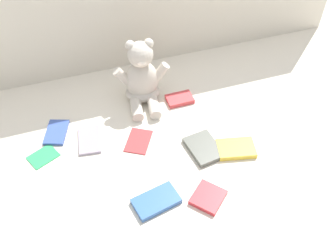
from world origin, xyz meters
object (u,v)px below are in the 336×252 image
object	(u,v)px
book_case_1	(180,99)
book_case_4	(236,149)
book_case_0	(139,141)
book_case_5	(56,132)
book_case_7	(43,156)
teddy_bear	(142,79)
book_case_6	(208,197)
book_case_3	(89,140)
book_case_8	(204,148)
book_case_2	(156,201)

from	to	relation	value
book_case_1	book_case_4	distance (m)	0.31
book_case_0	book_case_5	world-z (taller)	book_case_5
book_case_7	teddy_bear	bearing A→B (deg)	-91.56
book_case_0	book_case_6	xyz separation A→B (m)	(0.14, -0.29, 0.00)
teddy_bear	book_case_3	size ratio (longest dim) A/B	2.03
book_case_5	book_case_6	xyz separation A→B (m)	(0.40, -0.42, 0.00)
book_case_0	book_case_8	distance (m)	0.23
book_case_0	book_case_7	size ratio (longest dim) A/B	1.21
book_case_2	book_case_7	world-z (taller)	book_case_2
book_case_5	book_case_1	bearing A→B (deg)	-157.85
book_case_4	teddy_bear	bearing A→B (deg)	45.23
book_case_0	book_case_7	xyz separation A→B (m)	(-0.32, 0.03, -0.00)
book_case_1	book_case_2	xyz separation A→B (m)	(-0.22, -0.41, 0.00)
book_case_4	book_case_8	size ratio (longest dim) A/B	0.95
book_case_2	book_case_8	world-z (taller)	same
book_case_2	book_case_6	xyz separation A→B (m)	(0.15, -0.04, -0.00)
book_case_0	book_case_5	xyz separation A→B (m)	(-0.27, 0.13, 0.00)
book_case_0	book_case_1	xyz separation A→B (m)	(0.21, 0.15, 0.00)
teddy_bear	book_case_5	bearing A→B (deg)	-158.66
teddy_bear	book_case_4	bearing A→B (deg)	-49.63
book_case_3	book_case_1	bearing A→B (deg)	-157.57
book_case_4	book_case_6	bearing A→B (deg)	144.93
book_case_1	book_case_8	world-z (taller)	same
book_case_3	book_case_8	bearing A→B (deg)	163.54
book_case_5	book_case_6	distance (m)	0.58
book_case_1	book_case_6	distance (m)	0.45
book_case_4	book_case_0	bearing A→B (deg)	77.23
book_case_5	book_case_2	bearing A→B (deg)	142.38
book_case_0	book_case_4	xyz separation A→B (m)	(0.30, -0.14, 0.01)
teddy_bear	book_case_0	xyz separation A→B (m)	(-0.08, -0.21, -0.09)
teddy_bear	book_case_6	size ratio (longest dim) A/B	2.71
book_case_3	book_case_4	distance (m)	0.50
book_case_0	book_case_6	world-z (taller)	book_case_6
book_case_4	book_case_6	xyz separation A→B (m)	(-0.16, -0.15, -0.00)
book_case_3	book_case_6	distance (m)	0.46
book_case_3	book_case_4	xyz separation A→B (m)	(0.46, -0.20, 0.00)
teddy_bear	book_case_5	xyz separation A→B (m)	(-0.34, -0.08, -0.09)
book_case_0	book_case_5	size ratio (longest dim) A/B	0.97
book_case_3	book_case_6	size ratio (longest dim) A/B	1.34
teddy_bear	book_case_4	size ratio (longest dim) A/B	2.03
book_case_0	book_case_8	size ratio (longest dim) A/B	0.85
book_case_1	book_case_7	bearing A→B (deg)	-77.80
book_case_5	book_case_8	xyz separation A→B (m)	(0.47, -0.24, 0.00)
book_case_1	book_case_3	world-z (taller)	book_case_1
book_case_5	book_case_7	size ratio (longest dim) A/B	1.25
book_case_7	book_case_8	bearing A→B (deg)	-130.59
book_case_3	book_case_5	size ratio (longest dim) A/B	1.09
book_case_1	book_case_7	distance (m)	0.54
teddy_bear	book_case_1	bearing A→B (deg)	-16.47
book_case_1	book_case_5	size ratio (longest dim) A/B	0.86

